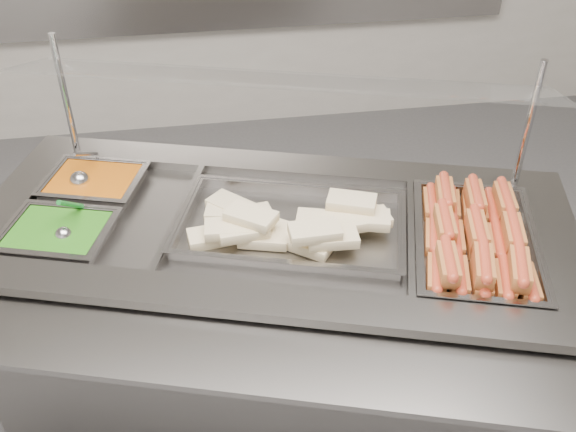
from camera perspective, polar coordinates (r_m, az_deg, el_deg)
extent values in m
cube|color=slate|center=(2.05, -1.24, -9.66)|extent=(1.72, 1.11, 0.77)
cube|color=slate|center=(1.55, -3.28, -7.48)|extent=(1.62, 0.61, 0.03)
cube|color=slate|center=(2.04, 0.01, 4.48)|extent=(1.62, 0.61, 0.03)
cube|color=slate|center=(2.04, -23.42, 1.23)|extent=(0.26, 0.52, 0.03)
cube|color=slate|center=(1.84, 23.12, -2.68)|extent=(0.26, 0.52, 0.03)
cube|color=black|center=(1.85, -1.36, -3.22)|extent=(1.52, 0.91, 0.02)
cube|color=slate|center=(1.77, 10.87, -1.50)|extent=(0.17, 0.49, 0.01)
cube|color=slate|center=(1.83, -9.63, 0.25)|extent=(0.17, 0.49, 0.01)
cube|color=slate|center=(1.47, -4.33, -12.23)|extent=(1.59, 0.69, 0.02)
cylinder|color=slate|center=(1.61, 22.66, -11.86)|extent=(0.09, 0.23, 0.02)
cylinder|color=#BDBDC1|center=(2.12, -19.21, 10.12)|extent=(0.02, 0.02, 0.39)
cylinder|color=#BDBDC1|center=(1.95, 20.60, 7.56)|extent=(0.02, 0.02, 0.39)
cube|color=silver|center=(1.76, -0.60, 12.03)|extent=(1.47, 0.69, 0.08)
cube|color=#C64D0B|center=(2.05, -16.74, 2.33)|extent=(0.30, 0.26, 0.08)
cube|color=#166510|center=(1.87, -19.63, -2.03)|extent=(0.30, 0.26, 0.08)
cube|color=#A44F22|center=(1.66, 13.02, -5.25)|extent=(0.09, 0.14, 0.05)
cylinder|color=#B23A20|center=(1.65, 13.11, -4.76)|extent=(0.07, 0.15, 0.03)
cube|color=#A44F22|center=(1.78, 12.80, -2.04)|extent=(0.09, 0.14, 0.05)
cylinder|color=#B23A20|center=(1.77, 12.89, -1.50)|extent=(0.07, 0.15, 0.03)
cube|color=#A44F22|center=(1.90, 12.64, 0.87)|extent=(0.08, 0.14, 0.05)
cylinder|color=#B23A20|center=(1.89, 12.71, 1.33)|extent=(0.07, 0.15, 0.03)
cube|color=#A44F22|center=(1.67, 14.90, -5.36)|extent=(0.08, 0.14, 0.05)
cylinder|color=#B23A20|center=(1.66, 15.00, -4.90)|extent=(0.07, 0.15, 0.03)
cube|color=#A44F22|center=(1.79, 14.56, -2.10)|extent=(0.08, 0.14, 0.05)
cylinder|color=#B23A20|center=(1.78, 14.65, -1.64)|extent=(0.07, 0.15, 0.03)
cube|color=#A44F22|center=(1.91, 14.27, 0.73)|extent=(0.09, 0.14, 0.05)
cylinder|color=#B23A20|center=(1.90, 14.35, 1.19)|extent=(0.07, 0.15, 0.03)
cube|color=#A44F22|center=(1.68, 16.78, -5.55)|extent=(0.08, 0.14, 0.05)
cylinder|color=#B23A20|center=(1.66, 16.90, -5.03)|extent=(0.07, 0.15, 0.03)
cube|color=#A44F22|center=(1.80, 16.32, -2.26)|extent=(0.08, 0.14, 0.05)
cylinder|color=#B23A20|center=(1.78, 16.42, -1.79)|extent=(0.07, 0.15, 0.03)
cube|color=#A44F22|center=(1.92, 15.90, 0.53)|extent=(0.09, 0.14, 0.05)
cylinder|color=#B23A20|center=(1.91, 16.00, 1.04)|extent=(0.07, 0.15, 0.03)
cube|color=#A44F22|center=(1.69, 18.65, -5.65)|extent=(0.09, 0.14, 0.05)
cylinder|color=#B23A20|center=(1.68, 18.78, -5.16)|extent=(0.07, 0.15, 0.03)
cube|color=#A44F22|center=(1.81, 18.05, -2.42)|extent=(0.08, 0.14, 0.05)
cylinder|color=#B23A20|center=(1.79, 18.17, -1.93)|extent=(0.07, 0.15, 0.03)
cube|color=#A44F22|center=(1.93, 17.53, 0.40)|extent=(0.09, 0.14, 0.05)
cylinder|color=#B23A20|center=(1.92, 17.64, 0.90)|extent=(0.07, 0.15, 0.03)
cube|color=#A44F22|center=(1.70, 20.46, -5.79)|extent=(0.08, 0.14, 0.05)
cylinder|color=#B23A20|center=(1.69, 20.60, -5.27)|extent=(0.07, 0.15, 0.03)
cube|color=#A44F22|center=(1.63, 14.02, -4.18)|extent=(0.08, 0.14, 0.05)
cylinder|color=#B23A20|center=(1.62, 14.12, -3.65)|extent=(0.06, 0.15, 0.03)
cube|color=#A44F22|center=(1.76, 13.76, -0.75)|extent=(0.08, 0.14, 0.05)
cylinder|color=#B23A20|center=(1.75, 13.85, -0.24)|extent=(0.06, 0.15, 0.03)
cube|color=#A44F22|center=(1.88, 13.77, 1.83)|extent=(0.08, 0.14, 0.05)
cylinder|color=#B23A20|center=(1.87, 13.86, 2.32)|extent=(0.07, 0.15, 0.03)
cube|color=#A44F22|center=(1.65, 16.98, -4.26)|extent=(0.09, 0.14, 0.05)
cylinder|color=#B23A20|center=(1.64, 17.10, -3.74)|extent=(0.08, 0.15, 0.03)
cube|color=#A44F22|center=(1.76, 16.45, -1.24)|extent=(0.08, 0.14, 0.05)
cylinder|color=#B23A20|center=(1.75, 16.55, -0.73)|extent=(0.06, 0.15, 0.03)
cube|color=#A44F22|center=(1.89, 16.27, 1.56)|extent=(0.08, 0.14, 0.05)
cylinder|color=#B23A20|center=(1.88, 16.37, 2.05)|extent=(0.07, 0.15, 0.03)
cube|color=#A44F22|center=(1.67, 19.89, -4.48)|extent=(0.09, 0.14, 0.05)
cylinder|color=#B23A20|center=(1.66, 20.03, -3.97)|extent=(0.08, 0.15, 0.03)
cube|color=#A44F22|center=(1.78, 19.38, -1.44)|extent=(0.08, 0.14, 0.05)
cylinder|color=#B23A20|center=(1.77, 19.50, -0.94)|extent=(0.07, 0.15, 0.03)
cube|color=#A44F22|center=(1.90, 18.69, 1.29)|extent=(0.08, 0.14, 0.05)
cylinder|color=#B23A20|center=(1.89, 18.80, 1.78)|extent=(0.06, 0.15, 0.03)
cube|color=beige|center=(1.74, 0.48, -1.77)|extent=(0.15, 0.14, 0.03)
cube|color=beige|center=(1.75, -6.69, -1.81)|extent=(0.14, 0.09, 0.03)
cube|color=beige|center=(1.83, -5.25, 0.30)|extent=(0.15, 0.10, 0.03)
cube|color=beige|center=(1.71, 1.77, -2.48)|extent=(0.15, 0.14, 0.03)
cube|color=beige|center=(1.81, -3.50, -0.06)|extent=(0.14, 0.10, 0.03)
cube|color=beige|center=(1.73, -2.19, -1.95)|extent=(0.15, 0.11, 0.03)
cube|color=beige|center=(1.85, -5.09, 0.92)|extent=(0.15, 0.15, 0.03)
cube|color=beige|center=(1.83, 6.12, 0.30)|extent=(0.15, 0.13, 0.03)
cube|color=beige|center=(1.68, 3.98, -1.94)|extent=(0.14, 0.08, 0.03)
cube|color=beige|center=(1.74, 2.94, -0.44)|extent=(0.15, 0.11, 0.03)
cube|color=beige|center=(1.72, -5.20, -1.14)|extent=(0.14, 0.08, 0.03)
cube|color=beige|center=(1.76, 6.90, -0.30)|extent=(0.14, 0.09, 0.03)
cube|color=beige|center=(1.76, 6.90, -0.29)|extent=(0.15, 0.11, 0.03)
cube|color=beige|center=(1.71, -4.01, -1.28)|extent=(0.14, 0.09, 0.03)
cube|color=beige|center=(1.77, 5.67, 1.24)|extent=(0.15, 0.12, 0.03)
cube|color=beige|center=(1.66, 2.41, -1.38)|extent=(0.13, 0.08, 0.03)
cube|color=beige|center=(1.72, -3.31, -0.05)|extent=(0.15, 0.14, 0.03)
sphere|color=silver|center=(2.04, -18.01, 2.97)|extent=(0.06, 0.06, 0.06)
cylinder|color=silver|center=(2.06, -17.52, 5.28)|extent=(0.05, 0.14, 0.09)
sphere|color=silver|center=(1.83, -19.31, -1.66)|extent=(0.05, 0.05, 0.05)
cylinder|color=#157A29|center=(1.85, -18.75, 0.97)|extent=(0.05, 0.12, 0.10)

